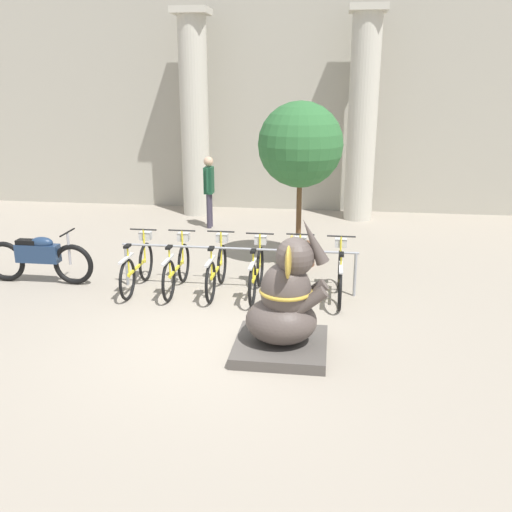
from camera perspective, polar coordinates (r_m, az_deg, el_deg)
The scene contains 15 objects.
ground_plane at distance 8.07m, azimuth -3.59°, elevation -8.31°, with size 60.00×60.00×0.00m, color gray.
building_facade at distance 15.81m, azimuth 2.50°, elevation 15.50°, with size 20.00×0.20×6.00m.
column_left at distance 15.19m, azimuth -6.19°, elevation 13.93°, with size 0.90×0.90×5.16m.
column_right at distance 14.77m, azimuth 10.62°, elevation 13.65°, with size 0.90×0.90×5.16m.
bike_rack at distance 9.65m, azimuth -1.84°, elevation -0.04°, with size 4.05×0.05×0.77m.
bicycle_0 at distance 10.00m, azimuth -11.76°, elevation -1.02°, with size 0.48×1.65×0.97m.
bicycle_1 at distance 9.82m, azimuth -7.91°, elevation -1.16°, with size 0.48×1.65×0.97m.
bicycle_2 at distance 9.68m, azimuth -3.94°, elevation -1.30°, with size 0.48×1.65×0.97m.
bicycle_3 at distance 9.53m, azimuth 0.07°, elevation -1.57°, with size 0.48×1.65×0.97m.
bicycle_4 at distance 9.51m, azimuth 4.23°, elevation -1.66°, with size 0.48×1.65×0.97m.
bicycle_5 at distance 9.46m, azimuth 8.39°, elevation -1.90°, with size 0.48×1.65×0.97m.
elephant_statue at distance 7.47m, azimuth 2.92°, elevation -5.20°, with size 1.22×1.22×1.86m.
motorcycle at distance 10.77m, azimuth -20.89°, elevation -0.12°, with size 2.01×0.55×0.96m.
person_pedestrian at distance 13.86m, azimuth -4.73°, elevation 7.06°, with size 0.23×0.47×1.73m.
potted_tree at distance 10.76m, azimuth 4.45°, elevation 10.54°, with size 1.58×1.58×3.12m.
Camera 1 is at (1.48, -7.13, 3.48)m, focal length 40.00 mm.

